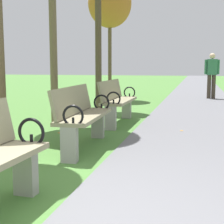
{
  "coord_description": "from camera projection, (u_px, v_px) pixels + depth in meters",
  "views": [
    {
      "loc": [
        1.09,
        -1.95,
        1.19
      ],
      "look_at": [
        -0.05,
        2.6,
        0.55
      ],
      "focal_mm": 54.2,
      "sensor_mm": 36.0,
      "label": 1
    }
  ],
  "objects": [
    {
      "name": "pedestrian_walking",
      "position": [
        212.0,
        73.0,
        12.12
      ],
      "size": [
        0.53,
        0.27,
        1.62
      ],
      "color": "#3D3328",
      "rests_on": "paved_walkway"
    },
    {
      "name": "tree_5",
      "position": [
        110.0,
        4.0,
        11.71
      ],
      "size": [
        1.51,
        1.51,
        4.16
      ],
      "color": "brown",
      "rests_on": "ground"
    },
    {
      "name": "scattered_leaves",
      "position": [
        117.0,
        137.0,
        5.68
      ],
      "size": [
        4.59,
        8.56,
        0.02
      ],
      "color": "gold",
      "rests_on": "ground"
    },
    {
      "name": "paved_walkway",
      "position": [
        198.0,
        87.0,
        19.31
      ],
      "size": [
        2.29,
        44.0,
        0.02
      ],
      "primitive_type": "cube",
      "color": "slate",
      "rests_on": "ground"
    },
    {
      "name": "park_bench_3",
      "position": [
        117.0,
        100.0,
        6.99
      ],
      "size": [
        0.47,
        1.6,
        0.9
      ],
      "color": "gray",
      "rests_on": "ground"
    },
    {
      "name": "park_bench_2",
      "position": [
        82.0,
        115.0,
        4.87
      ],
      "size": [
        0.55,
        1.62,
        0.9
      ],
      "color": "gray",
      "rests_on": "ground"
    }
  ]
}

